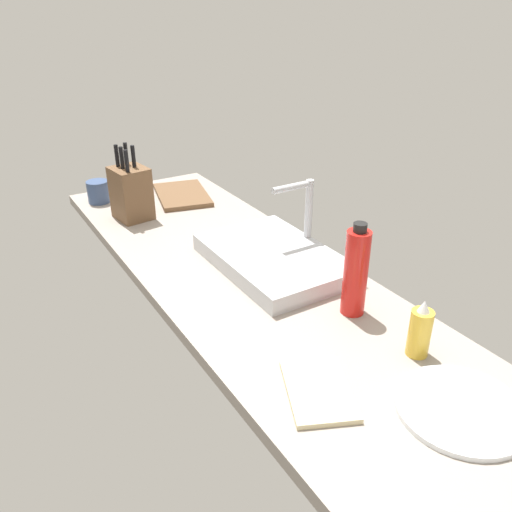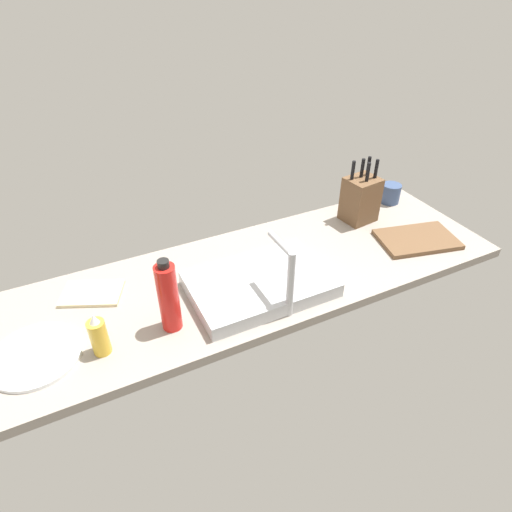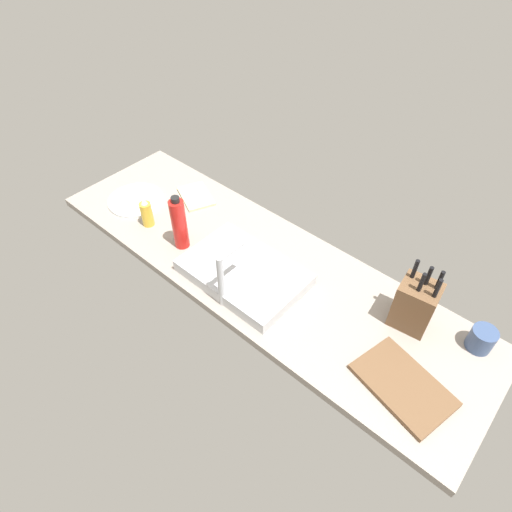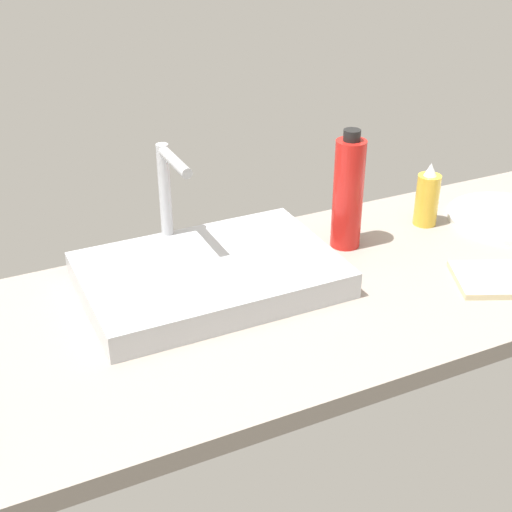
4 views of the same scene
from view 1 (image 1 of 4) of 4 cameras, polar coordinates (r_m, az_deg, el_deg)
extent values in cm
cube|color=gray|center=(153.01, -0.73, -2.67)|extent=(192.07, 57.78, 3.50)
cube|color=#B7BABF|center=(155.97, 1.94, -0.27)|extent=(46.80, 31.19, 5.10)
cylinder|color=#B7BABF|center=(162.07, 5.80, 4.35)|extent=(2.40, 2.40, 23.86)
cylinder|color=#B7BABF|center=(154.40, 3.97, 7.60)|extent=(2.00, 13.48, 2.00)
cylinder|color=#B7BABF|center=(163.65, 6.37, 0.73)|extent=(1.60, 1.60, 4.00)
cube|color=brown|center=(193.20, -13.61, 6.73)|extent=(14.32, 13.08, 18.99)
cylinder|color=black|center=(191.90, -15.10, 10.64)|extent=(1.57, 1.57, 7.80)
cylinder|color=black|center=(193.80, -14.15, 10.91)|extent=(1.57, 1.57, 7.80)
cylinder|color=black|center=(188.78, -14.60, 10.44)|extent=(1.57, 1.57, 7.80)
cylinder|color=black|center=(189.56, -13.38, 10.64)|extent=(1.57, 1.57, 7.80)
cylinder|color=black|center=(184.44, -14.09, 10.11)|extent=(1.57, 1.57, 7.80)
cube|color=brown|center=(213.43, -8.14, 6.70)|extent=(33.55, 25.60, 1.80)
cylinder|color=gold|center=(123.20, 17.60, -8.10)|extent=(5.10, 5.10, 11.45)
cone|color=silver|center=(119.40, 18.07, -5.29)|extent=(2.81, 2.81, 2.80)
cylinder|color=red|center=(131.79, 10.93, -1.87)|extent=(6.19, 6.19, 22.84)
cylinder|color=black|center=(126.33, 11.42, 3.11)|extent=(3.41, 3.41, 2.20)
cylinder|color=white|center=(114.06, 21.66, -15.39)|extent=(25.75, 25.75, 1.20)
cube|color=beige|center=(111.27, 6.90, -14.50)|extent=(23.13, 19.84, 1.20)
cylinder|color=#384C75|center=(213.97, -17.01, 6.80)|extent=(8.47, 8.47, 8.63)
camera|label=2|loc=(1.90, 44.19, 26.95)|focal=30.38mm
camera|label=3|loc=(2.57, 9.78, 38.51)|focal=30.40mm
camera|label=4|loc=(1.60, -45.15, 18.09)|focal=49.82mm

